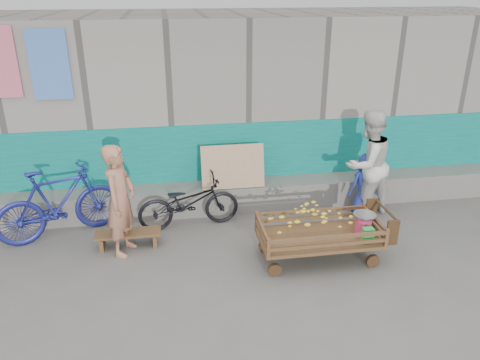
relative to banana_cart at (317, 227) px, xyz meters
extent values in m
plane|color=#5C5A54|center=(-1.19, -0.62, -0.51)|extent=(80.00, 80.00, 0.00)
cube|color=gray|center=(-1.19, 3.48, 0.99)|extent=(12.00, 3.00, 3.00)
cube|color=#067176|center=(-1.19, 1.96, 0.19)|extent=(12.00, 0.03, 1.40)
cube|color=slate|center=(-1.19, 1.73, -0.28)|extent=(12.00, 0.50, 0.45)
cube|color=tan|center=(-0.89, 1.60, 0.29)|extent=(1.00, 0.19, 0.68)
cube|color=#4E83D9|center=(-3.49, 1.94, 1.89)|extent=(0.55, 0.03, 1.00)
cube|color=brown|center=(0.03, 0.00, -0.17)|extent=(1.60, 0.80, 0.04)
cylinder|color=#34200F|center=(-0.64, -0.29, -0.42)|extent=(0.18, 0.05, 0.18)
cube|color=brown|center=(-0.74, -0.37, -0.03)|extent=(0.04, 0.04, 0.25)
cylinder|color=#34200F|center=(-0.64, 0.30, -0.42)|extent=(0.18, 0.05, 0.18)
cube|color=brown|center=(-0.74, 0.38, -0.03)|extent=(0.04, 0.04, 0.25)
cylinder|color=#34200F|center=(0.70, -0.29, -0.42)|extent=(0.18, 0.05, 0.18)
cube|color=brown|center=(0.80, -0.37, -0.03)|extent=(0.04, 0.04, 0.25)
cylinder|color=#34200F|center=(0.70, 0.30, -0.42)|extent=(0.18, 0.05, 0.18)
cube|color=brown|center=(0.80, 0.38, -0.03)|extent=(0.04, 0.04, 0.25)
cube|color=brown|center=(0.03, -0.37, -0.06)|extent=(1.55, 0.04, 0.04)
cube|color=brown|center=(0.03, -0.37, 0.05)|extent=(1.55, 0.04, 0.04)
cube|color=brown|center=(0.03, 0.38, -0.06)|extent=(1.55, 0.04, 0.04)
cube|color=brown|center=(0.03, 0.38, 0.05)|extent=(1.55, 0.04, 0.04)
cube|color=brown|center=(-0.74, 0.00, -0.06)|extent=(0.04, 0.75, 0.04)
cube|color=brown|center=(-0.74, 0.00, 0.05)|extent=(0.04, 0.75, 0.04)
cube|color=brown|center=(0.80, 0.00, -0.06)|extent=(0.04, 0.75, 0.04)
cube|color=brown|center=(0.80, 0.00, 0.05)|extent=(0.04, 0.75, 0.04)
cylinder|color=#34200F|center=(0.96, 0.00, 0.16)|extent=(0.04, 0.71, 0.04)
cube|color=#34200F|center=(0.90, 0.33, 0.01)|extent=(0.16, 0.04, 0.36)
cube|color=#34200F|center=(0.90, -0.33, 0.01)|extent=(0.16, 0.04, 0.36)
ellipsoid|color=yellow|center=(-0.06, 0.00, 0.05)|extent=(1.15, 0.62, 0.39)
cylinder|color=#FF387D|center=(0.65, 0.00, -0.03)|extent=(0.21, 0.21, 0.23)
cylinder|color=silver|center=(0.65, 0.00, 0.09)|extent=(0.03, 0.03, 0.05)
cylinder|color=silver|center=(0.65, 0.00, 0.13)|extent=(0.30, 0.30, 0.02)
cube|color=green|center=(0.61, -0.25, -0.04)|extent=(0.14, 0.11, 0.20)
cube|color=brown|center=(-2.52, 0.76, -0.29)|extent=(0.92, 0.28, 0.04)
cube|color=brown|center=(-2.89, 0.76, -0.41)|extent=(0.06, 0.26, 0.18)
cube|color=brown|center=(-2.16, 0.76, -0.41)|extent=(0.06, 0.26, 0.18)
imported|color=#B6775A|center=(-2.56, 0.63, 0.28)|extent=(0.55, 0.67, 1.57)
imported|color=silver|center=(1.18, 1.21, 0.36)|extent=(1.03, 0.93, 1.73)
imported|color=#233197|center=(1.18, 1.22, 0.01)|extent=(0.55, 0.41, 1.02)
imported|color=black|center=(-1.63, 1.23, -0.10)|extent=(1.59, 0.70, 0.81)
imported|color=navy|center=(-3.50, 1.23, 0.04)|extent=(1.86, 1.14, 1.08)
camera|label=1|loc=(-1.88, -5.22, 2.98)|focal=35.00mm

